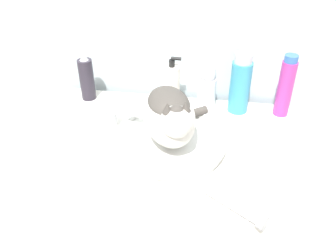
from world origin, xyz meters
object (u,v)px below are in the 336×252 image
at_px(mouthwash_bottle, 240,84).
at_px(lotion_bottle_white, 207,88).
at_px(hairspray_can_black, 87,79).
at_px(soap_pump_bottle, 172,86).
at_px(cat, 170,114).
at_px(faucet, 114,113).
at_px(shampoo_bottle_tall, 286,87).
at_px(cream_tube, 236,205).

xyz_separation_m(mouthwash_bottle, lotion_bottle_white, (-0.12, 0.00, -0.02)).
relative_size(hairspray_can_black, lotion_bottle_white, 1.09).
bearing_deg(soap_pump_bottle, lotion_bottle_white, 0.00).
distance_m(cat, soap_pump_bottle, 0.28).
relative_size(faucet, soap_pump_bottle, 0.71).
distance_m(shampoo_bottle_tall, soap_pump_bottle, 0.40).
xyz_separation_m(soap_pump_bottle, cream_tube, (0.24, -0.50, -0.06)).
height_order(cat, lotion_bottle_white, cat).
distance_m(mouthwash_bottle, shampoo_bottle_tall, 0.15).
bearing_deg(hairspray_can_black, shampoo_bottle_tall, 0.00).
distance_m(shampoo_bottle_tall, cream_tube, 0.53).
height_order(shampoo_bottle_tall, cream_tube, shampoo_bottle_tall).
xyz_separation_m(soap_pump_bottle, lotion_bottle_white, (0.13, 0.00, 0.00)).
distance_m(cat, lotion_bottle_white, 0.29).
height_order(soap_pump_bottle, cream_tube, soap_pump_bottle).
relative_size(shampoo_bottle_tall, cream_tube, 1.35).
height_order(faucet, hairspray_can_black, hairspray_can_black).
bearing_deg(cream_tube, shampoo_bottle_tall, 72.30).
xyz_separation_m(faucet, cream_tube, (0.41, -0.30, -0.05)).
bearing_deg(faucet, cat, -1.64).
relative_size(mouthwash_bottle, cream_tube, 1.32).
bearing_deg(cat, lotion_bottle_white, 140.38).
relative_size(faucet, hairspray_can_black, 0.77).
xyz_separation_m(faucet, shampoo_bottle_tall, (0.57, 0.19, 0.05)).
bearing_deg(shampoo_bottle_tall, cream_tube, -107.70).
bearing_deg(soap_pump_bottle, mouthwash_bottle, 0.00).
bearing_deg(soap_pump_bottle, faucet, -130.96).
bearing_deg(hairspray_can_black, mouthwash_bottle, 0.00).
xyz_separation_m(faucet, mouthwash_bottle, (0.41, 0.19, 0.04)).
relative_size(faucet, lotion_bottle_white, 0.83).
distance_m(soap_pump_bottle, hairspray_can_black, 0.33).
distance_m(mouthwash_bottle, cream_tube, 0.50).
relative_size(cat, hairspray_can_black, 1.74).
height_order(faucet, soap_pump_bottle, soap_pump_bottle).
height_order(hairspray_can_black, cream_tube, hairspray_can_black).
distance_m(hairspray_can_black, cream_tube, 0.76).
distance_m(faucet, shampoo_bottle_tall, 0.60).
height_order(cat, cream_tube, cat).
xyz_separation_m(cat, hairspray_can_black, (-0.36, 0.27, -0.05)).
bearing_deg(soap_pump_bottle, shampoo_bottle_tall, 0.00).
bearing_deg(hairspray_can_black, cream_tube, -41.11).
bearing_deg(faucet, hairspray_can_black, 149.82).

